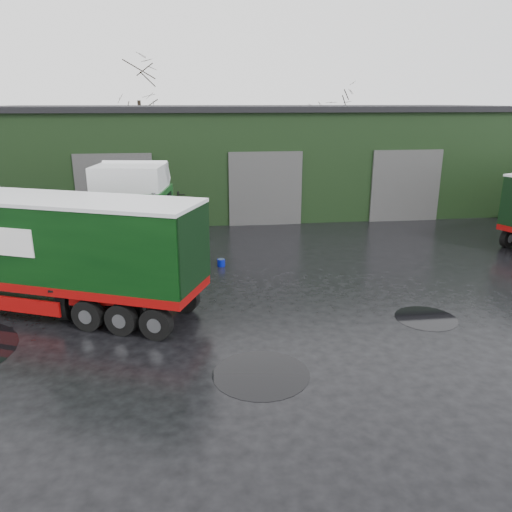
{
  "coord_description": "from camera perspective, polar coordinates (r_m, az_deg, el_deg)",
  "views": [
    {
      "loc": [
        -1.89,
        -12.81,
        6.56
      ],
      "look_at": [
        0.06,
        2.72,
        1.7
      ],
      "focal_mm": 35.0,
      "sensor_mm": 36.0,
      "label": 1
    }
  ],
  "objects": [
    {
      "name": "puddle_4",
      "position": [
        22.36,
        -18.7,
        -0.74
      ],
      "size": [
        2.3,
        2.3,
        0.01
      ],
      "primitive_type": "cylinder",
      "color": "black",
      "rests_on": "ground"
    },
    {
      "name": "tree_back_a",
      "position": [
        43.05,
        -13.06,
        14.42
      ],
      "size": [
        4.4,
        4.4,
        9.5
      ],
      "primitive_type": null,
      "color": "black",
      "rests_on": "ground"
    },
    {
      "name": "trailer_left",
      "position": [
        17.79,
        -25.26,
        0.37
      ],
      "size": [
        12.26,
        7.01,
        3.8
      ],
      "primitive_type": null,
      "rotation": [
        0.0,
        0.0,
        1.18
      ],
      "color": "silver",
      "rests_on": "ground"
    },
    {
      "name": "hero_tractor",
      "position": [
        18.05,
        -15.28,
        2.58
      ],
      "size": [
        3.96,
        7.38,
        4.36
      ],
      "primitive_type": null,
      "rotation": [
        0.0,
        0.0,
        -0.14
      ],
      "color": "#0C3912",
      "rests_on": "ground"
    },
    {
      "name": "tree_back_b",
      "position": [
        44.52,
        8.57,
        13.45
      ],
      "size": [
        4.4,
        4.4,
        7.5
      ],
      "primitive_type": null,
      "color": "black",
      "rests_on": "ground"
    },
    {
      "name": "ground",
      "position": [
        14.52,
        1.1,
        -9.62
      ],
      "size": [
        100.0,
        100.0,
        0.0
      ],
      "primitive_type": "plane",
      "color": "black"
    },
    {
      "name": "wash_bucket",
      "position": [
        20.77,
        -4.01,
        -0.77
      ],
      "size": [
        0.41,
        0.41,
        0.3
      ],
      "primitive_type": "cylinder",
      "rotation": [
        0.0,
        0.0,
        -0.35
      ],
      "color": "#06108D",
      "rests_on": "ground"
    },
    {
      "name": "warehouse",
      "position": [
        33.22,
        -0.42,
        11.37
      ],
      "size": [
        32.4,
        12.4,
        6.3
      ],
      "color": "black",
      "rests_on": "ground"
    },
    {
      "name": "puddle_0",
      "position": [
        12.88,
        0.57,
        -13.36
      ],
      "size": [
        2.47,
        2.47,
        0.01
      ],
      "primitive_type": "cylinder",
      "color": "black",
      "rests_on": "ground"
    },
    {
      "name": "puddle_1",
      "position": [
        16.77,
        18.86,
        -6.75
      ],
      "size": [
        1.94,
        1.94,
        0.01
      ],
      "primitive_type": "cylinder",
      "color": "black",
      "rests_on": "ground"
    }
  ]
}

